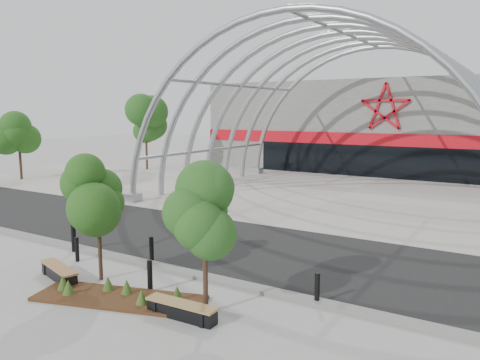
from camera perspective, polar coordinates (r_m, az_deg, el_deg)
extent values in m
plane|color=#999994|center=(16.45, -7.47, -10.76)|extent=(140.00, 140.00, 0.00)
cube|color=black|center=(19.15, -0.79, -7.88)|extent=(140.00, 7.00, 0.02)
cube|color=#A6A097|center=(29.70, 11.75, -2.16)|extent=(60.00, 17.00, 0.04)
cube|color=slate|center=(16.25, -8.04, -10.79)|extent=(60.00, 0.50, 0.12)
cube|color=slate|center=(46.58, 19.56, 6.24)|extent=(34.00, 15.00, 8.00)
cube|color=black|center=(39.52, 17.06, 2.12)|extent=(22.00, 0.25, 2.60)
cube|color=red|center=(39.37, 17.17, 4.72)|extent=(34.00, 0.30, 1.00)
torus|color=#989EA3|center=(22.94, 5.28, -5.18)|extent=(20.36, 0.36, 20.36)
torus|color=#989EA3|center=(25.15, 7.82, -4.02)|extent=(20.36, 0.36, 20.36)
torus|color=#989EA3|center=(27.41, 9.95, -3.03)|extent=(20.36, 0.36, 20.36)
torus|color=#989EA3|center=(29.71, 11.74, -2.20)|extent=(20.36, 0.36, 20.36)
torus|color=#989EA3|center=(32.04, 13.28, -1.48)|extent=(20.36, 0.36, 20.36)
torus|color=#989EA3|center=(34.39, 14.60, -0.86)|extent=(20.36, 0.36, 20.36)
torus|color=#989EA3|center=(36.76, 15.76, -0.32)|extent=(20.36, 0.36, 20.36)
cylinder|color=#989EA3|center=(27.69, 26.34, 11.06)|extent=(0.20, 15.00, 0.20)
cylinder|color=#989EA3|center=(29.58, 12.35, 17.21)|extent=(0.20, 15.00, 0.20)
cylinder|color=#989EA3|center=(32.34, 0.05, 11.41)|extent=(0.20, 15.00, 0.20)
cylinder|color=#989EA3|center=(33.85, -3.69, 3.67)|extent=(0.20, 15.00, 0.20)
cube|color=#989EA3|center=(28.66, -12.93, -2.11)|extent=(0.80, 0.80, 0.50)
cube|color=#989EA3|center=(40.57, 2.08, 1.15)|extent=(0.80, 0.80, 0.50)
cube|color=#361C0F|center=(14.30, -14.51, -13.78)|extent=(5.19, 2.91, 0.10)
cone|color=#3D5A20|center=(14.83, -20.19, -12.13)|extent=(0.34, 0.34, 0.43)
cone|color=#3D5A20|center=(14.39, -13.64, -12.47)|extent=(0.34, 0.34, 0.43)
cone|color=#3D5A20|center=(13.58, -11.90, -13.70)|extent=(0.34, 0.34, 0.43)
cone|color=#3D5A20|center=(14.78, -15.80, -11.99)|extent=(0.34, 0.34, 0.43)
cone|color=#3D5A20|center=(13.65, -7.67, -13.48)|extent=(0.34, 0.34, 0.43)
cone|color=#3D5A20|center=(15.26, -20.77, -11.57)|extent=(0.34, 0.34, 0.43)
cylinder|color=black|center=(15.76, -16.70, -8.12)|extent=(0.12, 0.12, 1.98)
ellipsoid|color=#163D0F|center=(15.36, -16.98, -1.65)|extent=(1.70, 1.70, 2.16)
cylinder|color=black|center=(12.71, -4.23, -11.77)|extent=(0.13, 0.13, 2.00)
ellipsoid|color=#1B4418|center=(12.20, -4.33, -3.71)|extent=(1.66, 1.66, 2.19)
cube|color=black|center=(16.42, -21.19, -10.66)|extent=(2.08, 0.97, 0.35)
cube|color=black|center=(17.10, -22.12, -9.84)|extent=(0.25, 0.47, 0.41)
cube|color=black|center=(15.72, -20.19, -11.34)|extent=(0.25, 0.47, 0.41)
cube|color=brown|center=(16.35, -21.24, -9.88)|extent=(2.15, 1.05, 0.06)
cube|color=black|center=(12.80, -7.14, -15.66)|extent=(2.03, 0.45, 0.34)
cube|color=black|center=(13.23, -9.86, -14.77)|extent=(0.14, 0.45, 0.40)
cube|color=black|center=(12.39, -4.22, -16.33)|extent=(0.14, 0.45, 0.40)
cube|color=olive|center=(12.71, -7.16, -14.71)|extent=(2.09, 0.52, 0.06)
cylinder|color=black|center=(19.24, -19.62, -6.62)|extent=(0.18, 0.18, 1.11)
cylinder|color=black|center=(18.00, -19.25, -7.99)|extent=(0.14, 0.14, 0.89)
cylinder|color=black|center=(17.14, -10.74, -8.36)|extent=(0.15, 0.15, 0.96)
cylinder|color=black|center=(14.56, -10.93, -11.39)|extent=(0.16, 0.16, 0.97)
cylinder|color=black|center=(13.61, 9.39, -12.92)|extent=(0.15, 0.15, 0.91)
cylinder|color=black|center=(43.94, -11.32, 3.38)|extent=(0.20, 0.20, 3.30)
ellipsoid|color=#174416|center=(43.78, -11.43, 7.30)|extent=(3.00, 3.00, 3.60)
cylinder|color=black|center=(40.59, -25.19, 1.95)|extent=(0.20, 0.20, 2.75)
ellipsoid|color=#194C13|center=(40.42, -25.41, 5.47)|extent=(2.55, 2.55, 3.00)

